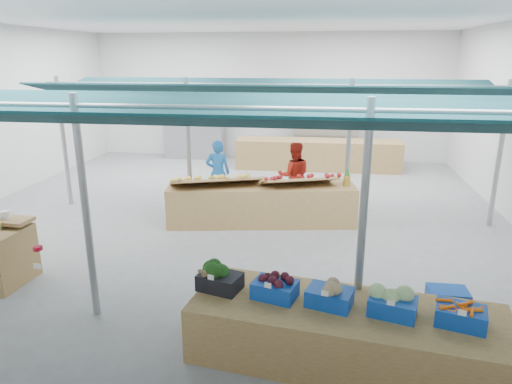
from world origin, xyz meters
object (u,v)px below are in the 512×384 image
veg_counter (345,334)px  vendor_right (294,176)px  crate_stack (446,310)px  vendor_left (218,173)px  fruit_counter (261,204)px

veg_counter → vendor_right: (-1.01, 5.51, 0.44)m
crate_stack → vendor_right: bearing=116.3°
veg_counter → vendor_left: size_ratio=2.27×
crate_stack → vendor_left: bearing=131.3°
fruit_counter → vendor_left: 1.67m
veg_counter → vendor_left: (-2.81, 5.51, 0.44)m
fruit_counter → vendor_left: (-1.20, 1.10, 0.36)m
vendor_left → crate_stack: bearing=121.4°
vendor_left → veg_counter: bearing=107.2°
vendor_left → vendor_right: bearing=170.2°
vendor_right → fruit_counter: bearing=51.6°
crate_stack → veg_counter: bearing=-147.8°
veg_counter → vendor_left: 6.20m
fruit_counter → vendor_right: (0.60, 1.10, 0.36)m
crate_stack → vendor_left: (-4.12, 4.69, 0.49)m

